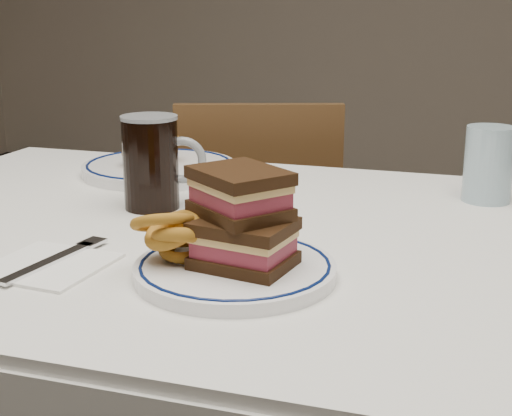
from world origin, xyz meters
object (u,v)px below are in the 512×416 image
(main_plate, at_px, (235,269))
(reuben_sandwich, at_px, (242,218))
(beer_mug, at_px, (153,162))
(chair_far, at_px, (258,248))
(far_plate, at_px, (160,168))

(main_plate, relative_size, reuben_sandwich, 1.72)
(reuben_sandwich, height_order, beer_mug, beer_mug)
(chair_far, xyz_separation_m, reuben_sandwich, (0.26, -0.90, 0.36))
(main_plate, xyz_separation_m, reuben_sandwich, (0.01, 0.00, 0.06))
(beer_mug, bearing_deg, reuben_sandwich, -46.61)
(main_plate, xyz_separation_m, beer_mug, (-0.22, 0.24, 0.07))
(beer_mug, bearing_deg, chair_far, 92.85)
(far_plate, bearing_deg, beer_mug, -67.20)
(beer_mug, bearing_deg, far_plate, 112.80)
(chair_far, relative_size, far_plate, 2.90)
(main_plate, bearing_deg, chair_far, 105.55)
(reuben_sandwich, xyz_separation_m, far_plate, (-0.32, 0.46, -0.06))
(chair_far, distance_m, reuben_sandwich, 1.01)
(main_plate, height_order, reuben_sandwich, reuben_sandwich)
(main_plate, height_order, far_plate, far_plate)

